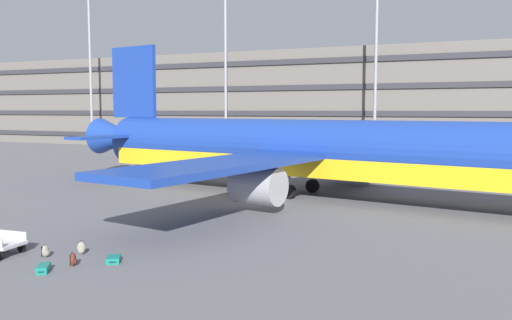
# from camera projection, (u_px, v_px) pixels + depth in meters

# --- Properties ---
(ground_plane) EXTENTS (600.00, 600.00, 0.00)m
(ground_plane) POSITION_uv_depth(u_px,v_px,m) (263.00, 203.00, 32.62)
(ground_plane) COLOR #5B5B60
(terminal_structure) EXTENTS (149.71, 14.55, 13.72)m
(terminal_structure) POSITION_uv_depth(u_px,v_px,m) (394.00, 101.00, 74.04)
(terminal_structure) COLOR #605B56
(terminal_structure) RESTS_ON ground_plane
(airliner) EXTENTS (40.83, 33.22, 10.68)m
(airliner) POSITION_uv_depth(u_px,v_px,m) (315.00, 152.00, 34.80)
(airliner) COLOR navy
(airliner) RESTS_ON ground_plane
(light_mast_far_left) EXTENTS (1.80, 0.50, 24.78)m
(light_mast_far_left) POSITION_uv_depth(u_px,v_px,m) (90.00, 52.00, 79.12)
(light_mast_far_left) COLOR gray
(light_mast_far_left) RESTS_ON ground_plane
(light_mast_left) EXTENTS (1.80, 0.50, 22.08)m
(light_mast_left) POSITION_uv_depth(u_px,v_px,m) (226.00, 55.00, 70.33)
(light_mast_left) COLOR gray
(light_mast_left) RESTS_ON ground_plane
(light_mast_center_left) EXTENTS (1.80, 0.50, 21.77)m
(light_mast_center_left) POSITION_uv_depth(u_px,v_px,m) (376.00, 50.00, 62.52)
(light_mast_center_left) COLOR gray
(light_mast_center_left) RESTS_ON ground_plane
(suitcase_red) EXTENTS (0.75, 0.87, 0.25)m
(suitcase_red) POSITION_uv_depth(u_px,v_px,m) (43.00, 268.00, 18.84)
(suitcase_red) COLOR #147266
(suitcase_red) RESTS_ON ground_plane
(suitcase_large) EXTENTS (0.77, 0.84, 0.22)m
(suitcase_large) POSITION_uv_depth(u_px,v_px,m) (114.00, 259.00, 20.03)
(suitcase_large) COLOR #147266
(suitcase_large) RESTS_ON ground_plane
(backpack_scuffed) EXTENTS (0.26, 0.32, 0.52)m
(backpack_scuffed) POSITION_uv_depth(u_px,v_px,m) (46.00, 251.00, 20.73)
(backpack_scuffed) COLOR gray
(backpack_scuffed) RESTS_ON ground_plane
(backpack_upright) EXTENTS (0.34, 0.40, 0.54)m
(backpack_upright) POSITION_uv_depth(u_px,v_px,m) (73.00, 260.00, 19.57)
(backpack_upright) COLOR #592619
(backpack_upright) RESTS_ON ground_plane
(backpack_silver) EXTENTS (0.36, 0.35, 0.55)m
(backpack_silver) POSITION_uv_depth(u_px,v_px,m) (81.00, 248.00, 21.13)
(backpack_silver) COLOR gray
(backpack_silver) RESTS_ON ground_plane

